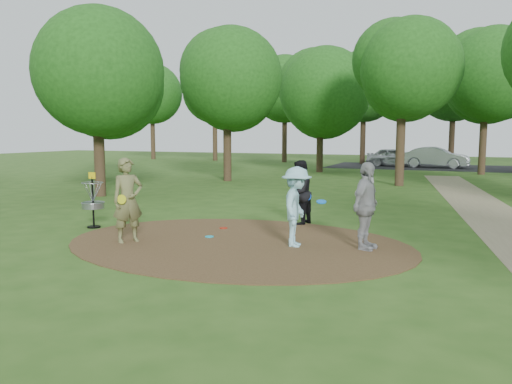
% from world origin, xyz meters
% --- Properties ---
extents(ground, '(100.00, 100.00, 0.00)m').
position_xyz_m(ground, '(0.00, 0.00, 0.00)').
color(ground, '#2D5119').
rests_on(ground, ground).
extents(dirt_clearing, '(8.40, 8.40, 0.02)m').
position_xyz_m(dirt_clearing, '(0.00, 0.00, 0.01)').
color(dirt_clearing, '#47301C').
rests_on(dirt_clearing, ground).
extents(parking_lot, '(14.00, 8.00, 0.01)m').
position_xyz_m(parking_lot, '(2.00, 30.00, 0.00)').
color(parking_lot, black).
rests_on(parking_lot, ground).
extents(player_observer_with_disc, '(0.81, 0.89, 2.03)m').
position_xyz_m(player_observer_with_disc, '(-2.44, -0.88, 1.01)').
color(player_observer_with_disc, '#67683C').
rests_on(player_observer_with_disc, ground).
extents(player_throwing_with_disc, '(1.16, 1.28, 1.85)m').
position_xyz_m(player_throwing_with_disc, '(1.40, 0.23, 0.93)').
color(player_throwing_with_disc, '#95D1DF').
rests_on(player_throwing_with_disc, ground).
extents(player_walking_with_disc, '(0.83, 0.99, 1.84)m').
position_xyz_m(player_walking_with_disc, '(0.61, 2.96, 0.92)').
color(player_walking_with_disc, black).
rests_on(player_walking_with_disc, ground).
extents(player_waiting_with_disc, '(0.71, 1.23, 1.98)m').
position_xyz_m(player_waiting_with_disc, '(2.93, 0.52, 0.99)').
color(player_waiting_with_disc, '#9A999C').
rests_on(player_waiting_with_disc, ground).
extents(disc_ground_cyan, '(0.22, 0.22, 0.02)m').
position_xyz_m(disc_ground_cyan, '(-0.90, 0.33, 0.03)').
color(disc_ground_cyan, '#1AB0D0').
rests_on(disc_ground_cyan, dirt_clearing).
extents(disc_ground_red, '(0.22, 0.22, 0.02)m').
position_xyz_m(disc_ground_red, '(-1.08, 1.49, 0.03)').
color(disc_ground_red, '#B62112').
rests_on(disc_ground_red, dirt_clearing).
extents(car_left, '(4.40, 2.07, 1.45)m').
position_xyz_m(car_left, '(-0.08, 29.86, 0.73)').
color(car_left, '#AEB1B6').
rests_on(car_left, ground).
extents(car_right, '(4.91, 2.10, 1.57)m').
position_xyz_m(car_right, '(2.99, 29.43, 0.79)').
color(car_right, '#B4B7BC').
rests_on(car_right, ground).
extents(disc_golf_basket, '(0.63, 0.63, 1.54)m').
position_xyz_m(disc_golf_basket, '(-4.50, 0.30, 0.87)').
color(disc_golf_basket, black).
rests_on(disc_golf_basket, ground).
extents(tree_ring, '(36.88, 45.63, 8.89)m').
position_xyz_m(tree_ring, '(2.63, 8.78, 5.19)').
color(tree_ring, '#332316').
rests_on(tree_ring, ground).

